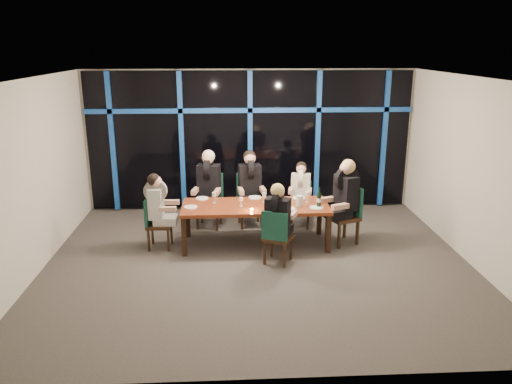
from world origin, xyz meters
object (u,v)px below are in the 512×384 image
diner_far_left (208,178)px  diner_end_left (158,200)px  chair_far_right (300,201)px  chair_near_mid (277,234)px  diner_near_mid (278,211)px  chair_far_mid (249,196)px  wine_bottle (319,200)px  diner_far_right (301,185)px  diner_far_mid (250,178)px  chair_end_right (347,211)px  diner_end_right (344,190)px  water_pitcher (299,201)px  chair_far_left (210,197)px  chair_end_left (155,220)px  dining_table (255,209)px

diner_far_left → diner_end_left: (-0.84, -1.03, -0.11)m
chair_far_right → chair_near_mid: chair_near_mid is taller
diner_far_left → diner_near_mid: 2.13m
chair_far_mid → wine_bottle: size_ratio=2.95×
diner_far_right → diner_end_left: size_ratio=0.96×
diner_far_right → diner_end_left: bearing=-148.9°
diner_far_left → wine_bottle: (1.97, -1.15, -0.11)m
diner_far_left → diner_far_mid: bearing=11.5°
chair_end_right → diner_end_left: bearing=-110.8°
chair_end_right → diner_end_left: size_ratio=1.17×
diner_near_mid → wine_bottle: bearing=-117.5°
diner_end_right → water_pitcher: (-0.81, -0.11, -0.16)m
diner_far_left → wine_bottle: size_ratio=2.91×
chair_far_mid → diner_far_mid: (0.01, -0.09, 0.41)m
chair_far_left → chair_end_left: bearing=-119.6°
chair_far_mid → chair_near_mid: size_ratio=1.11×
diner_end_left → diner_far_mid: bearing=-55.0°
diner_end_right → diner_near_mid: bearing=-80.4°
diner_far_left → diner_end_left: diner_far_left is taller
wine_bottle → diner_far_left: bearing=149.8°
diner_end_left → chair_near_mid: bearing=-109.2°
diner_far_right → diner_near_mid: (-0.61, -1.69, 0.04)m
chair_end_right → diner_far_mid: bearing=-141.6°
chair_end_right → water_pitcher: chair_end_right is taller
chair_far_left → water_pitcher: bearing=-25.9°
chair_far_left → diner_end_right: diner_end_right is taller
chair_end_right → chair_near_mid: size_ratio=1.13×
diner_far_mid → diner_end_right: bearing=-38.4°
chair_far_mid → chair_near_mid: chair_far_mid is taller
diner_end_right → chair_far_mid: bearing=-145.7°
chair_far_mid → chair_near_mid: bearing=-86.2°
chair_end_right → diner_end_left: diner_end_left is taller
dining_table → diner_end_left: size_ratio=2.88×
chair_near_mid → water_pitcher: 0.93m
chair_far_left → diner_near_mid: size_ratio=1.15×
dining_table → chair_far_right: 1.37m
wine_bottle → water_pitcher: (-0.34, 0.05, -0.04)m
dining_table → diner_end_left: diner_end_left is taller
chair_far_left → water_pitcher: 2.02m
dining_table → chair_far_mid: chair_far_mid is taller
chair_end_left → diner_end_right: (3.36, 0.03, 0.49)m
chair_near_mid → water_pitcher: water_pitcher is taller
chair_far_left → chair_far_mid: 0.78m
chair_end_right → diner_far_left: bearing=-132.8°
chair_end_right → dining_table: bearing=-111.4°
diner_end_left → chair_end_right: bearing=-86.1°
chair_end_left → diner_far_left: bearing=-39.2°
chair_far_right → chair_near_mid: 1.95m
chair_end_left → diner_end_right: bearing=-86.7°
diner_far_mid → water_pitcher: diner_far_mid is taller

